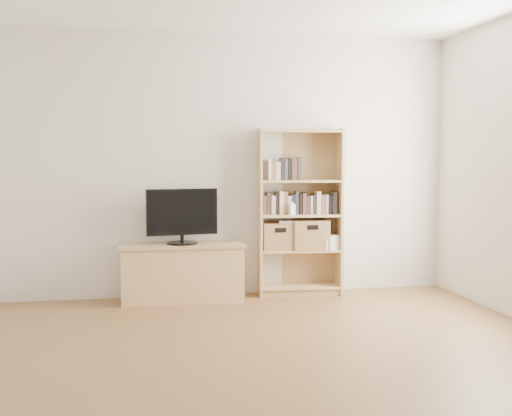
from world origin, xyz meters
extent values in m
cube|color=brown|center=(0.00, 0.00, 0.00)|extent=(4.50, 5.00, 0.01)
cube|color=silver|center=(0.00, 2.50, 1.30)|extent=(4.50, 0.02, 2.60)
cube|color=tan|center=(-0.50, 2.28, 0.26)|extent=(1.15, 0.45, 0.53)
cube|color=tan|center=(0.68, 2.35, 0.83)|extent=(0.85, 0.36, 1.66)
cube|color=black|center=(-0.50, 2.28, 0.82)|extent=(0.69, 0.14, 0.54)
cube|color=brown|center=(0.68, 2.37, 0.93)|extent=(0.88, 0.23, 0.23)
cube|color=brown|center=(0.50, 2.38, 1.25)|extent=(0.36, 0.15, 0.19)
cube|color=white|center=(0.58, 2.27, 0.87)|extent=(0.06, 0.05, 0.10)
cube|color=#936742|center=(0.46, 2.36, 0.60)|extent=(0.33, 0.28, 0.27)
cube|color=#936742|center=(0.78, 2.34, 0.61)|extent=(0.37, 0.32, 0.29)
cube|color=white|center=(0.63, 2.35, 0.74)|extent=(0.35, 0.28, 0.02)
cube|color=beige|center=(0.97, 2.33, 0.52)|extent=(0.23, 0.29, 0.12)
camera|label=1|loc=(-0.91, -3.85, 1.40)|focal=45.00mm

